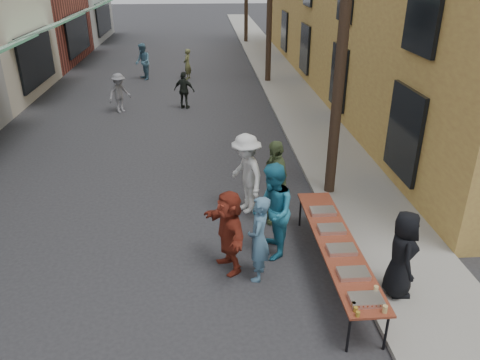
{
  "coord_description": "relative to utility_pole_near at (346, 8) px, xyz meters",
  "views": [
    {
      "loc": [
        1.21,
        -7.47,
        5.45
      ],
      "look_at": [
        1.88,
        1.26,
        1.3
      ],
      "focal_mm": 35.0,
      "sensor_mm": 36.0,
      "label": 1
    }
  ],
  "objects": [
    {
      "name": "ground",
      "position": [
        -4.3,
        -3.0,
        -4.5
      ],
      "size": [
        120.0,
        120.0,
        0.0
      ],
      "primitive_type": "plane",
      "color": "#28282B",
      "rests_on": "ground"
    },
    {
      "name": "sidewalk",
      "position": [
        0.7,
        12.0,
        -4.45
      ],
      "size": [
        2.2,
        60.0,
        0.1
      ],
      "primitive_type": "cube",
      "color": "gray",
      "rests_on": "ground"
    },
    {
      "name": "utility_pole_near",
      "position": [
        0.0,
        0.0,
        0.0
      ],
      "size": [
        0.26,
        0.26,
        9.0
      ],
      "primitive_type": "cylinder",
      "color": "#2D2116",
      "rests_on": "ground"
    },
    {
      "name": "serving_table",
      "position": [
        -0.76,
        -3.38,
        -3.79
      ],
      "size": [
        0.7,
        4.0,
        0.75
      ],
      "color": "maroon",
      "rests_on": "ground"
    },
    {
      "name": "catering_tray_sausage",
      "position": [
        -0.76,
        -5.03,
        -3.71
      ],
      "size": [
        0.5,
        0.33,
        0.08
      ],
      "primitive_type": "cube",
      "color": "maroon",
      "rests_on": "serving_table"
    },
    {
      "name": "catering_tray_foil_b",
      "position": [
        -0.76,
        -4.38,
        -3.71
      ],
      "size": [
        0.5,
        0.33,
        0.08
      ],
      "primitive_type": "cube",
      "color": "#B2B2B7",
      "rests_on": "serving_table"
    },
    {
      "name": "catering_tray_buns",
      "position": [
        -0.76,
        -3.68,
        -3.71
      ],
      "size": [
        0.5,
        0.33,
        0.08
      ],
      "primitive_type": "cube",
      "color": "tan",
      "rests_on": "serving_table"
    },
    {
      "name": "catering_tray_foil_d",
      "position": [
        -0.76,
        -2.98,
        -3.71
      ],
      "size": [
        0.5,
        0.33,
        0.08
      ],
      "primitive_type": "cube",
      "color": "#B2B2B7",
      "rests_on": "serving_table"
    },
    {
      "name": "catering_tray_buns_end",
      "position": [
        -0.76,
        -2.28,
        -3.71
      ],
      "size": [
        0.5,
        0.33,
        0.08
      ],
      "primitive_type": "cube",
      "color": "tan",
      "rests_on": "serving_table"
    },
    {
      "name": "condiment_jar_a",
      "position": [
        -0.98,
        -5.33,
        -3.71
      ],
      "size": [
        0.07,
        0.07,
        0.08
      ],
      "primitive_type": "cylinder",
      "color": "#A57F26",
      "rests_on": "serving_table"
    },
    {
      "name": "condiment_jar_b",
      "position": [
        -0.98,
        -5.23,
        -3.71
      ],
      "size": [
        0.07,
        0.07,
        0.08
      ],
      "primitive_type": "cylinder",
      "color": "#A57F26",
      "rests_on": "serving_table"
    },
    {
      "name": "condiment_jar_c",
      "position": [
        -0.98,
        -5.13,
        -3.71
      ],
      "size": [
        0.07,
        0.07,
        0.08
      ],
      "primitive_type": "cylinder",
      "color": "#A57F26",
      "rests_on": "serving_table"
    },
    {
      "name": "cup_stack",
      "position": [
        -0.56,
        -5.28,
        -3.69
      ],
      "size": [
        0.08,
        0.08,
        0.12
      ],
      "primitive_type": "cylinder",
      "color": "tan",
      "rests_on": "serving_table"
    },
    {
      "name": "guest_front_b",
      "position": [
        -2.2,
        -3.3,
        -3.66
      ],
      "size": [
        0.54,
        0.69,
        1.68
      ],
      "primitive_type": "imported",
      "rotation": [
        0.0,
        0.0,
        -1.82
      ],
      "color": "teal",
      "rests_on": "ground"
    },
    {
      "name": "guest_front_c",
      "position": [
        -1.85,
        -2.56,
        -3.52
      ],
      "size": [
        0.75,
        0.96,
        1.97
      ],
      "primitive_type": "imported",
      "rotation": [
        0.0,
        0.0,
        -1.57
      ],
      "color": "teal",
      "rests_on": "ground"
    },
    {
      "name": "guest_front_d",
      "position": [
        -2.19,
        -0.69,
        -3.54
      ],
      "size": [
        1.11,
        1.41,
        1.91
      ],
      "primitive_type": "imported",
      "rotation": [
        0.0,
        0.0,
        -1.2
      ],
      "color": "silver",
      "rests_on": "ground"
    },
    {
      "name": "guest_front_e",
      "position": [
        -1.59,
        -1.2,
        -3.53
      ],
      "size": [
        0.74,
        1.22,
        1.94
      ],
      "primitive_type": "imported",
      "rotation": [
        0.0,
        0.0,
        -1.32
      ],
      "color": "#55683C",
      "rests_on": "ground"
    },
    {
      "name": "guest_queue_back",
      "position": [
        -2.72,
        -2.97,
        -3.67
      ],
      "size": [
        0.98,
        1.61,
        1.65
      ],
      "primitive_type": "imported",
      "rotation": [
        0.0,
        0.0,
        -1.22
      ],
      "color": "maroon",
      "rests_on": "ground"
    },
    {
      "name": "server",
      "position": [
        0.18,
        -4.05,
        -3.6
      ],
      "size": [
        0.6,
        0.84,
        1.6
      ],
      "primitive_type": "imported",
      "rotation": [
        0.0,
        0.0,
        1.44
      ],
      "color": "black",
      "rests_on": "sidewalk"
    },
    {
      "name": "passerby_left",
      "position": [
        -6.38,
        7.61,
        -3.74
      ],
      "size": [
        1.08,
        1.09,
        1.52
      ],
      "primitive_type": "imported",
      "rotation": [
        0.0,
        0.0,
        0.8
      ],
      "color": "slate",
      "rests_on": "ground"
    },
    {
      "name": "passerby_mid",
      "position": [
        -3.89,
        7.9,
        -3.77
      ],
      "size": [
        0.93,
        0.65,
        1.47
      ],
      "primitive_type": "imported",
      "rotation": [
        0.0,
        0.0,
        2.76
      ],
      "color": "black",
      "rests_on": "ground"
    },
    {
      "name": "passerby_right",
      "position": [
        -3.89,
        13.02,
        -3.76
      ],
      "size": [
        0.5,
        0.62,
        1.48
      ],
      "primitive_type": "imported",
      "rotation": [
        0.0,
        0.0,
        4.4
      ],
      "color": "brown",
      "rests_on": "ground"
    },
    {
      "name": "passerby_far",
      "position": [
        -6.06,
        13.08,
        -3.63
      ],
      "size": [
        0.94,
        1.04,
        1.75
      ],
      "primitive_type": "imported",
      "rotation": [
        0.0,
        0.0,
        5.1
      ],
      "color": "teal",
      "rests_on": "ground"
    }
  ]
}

